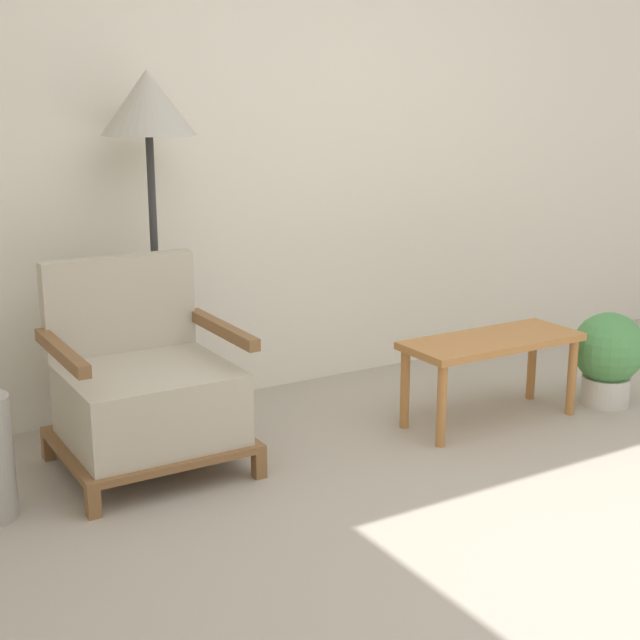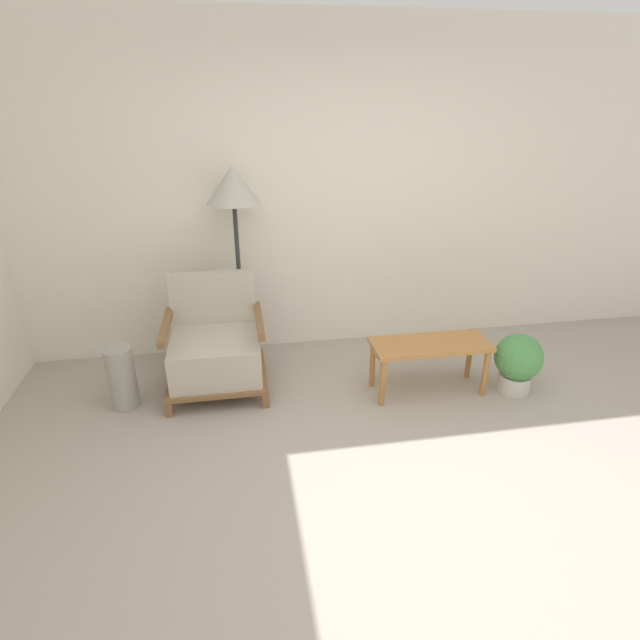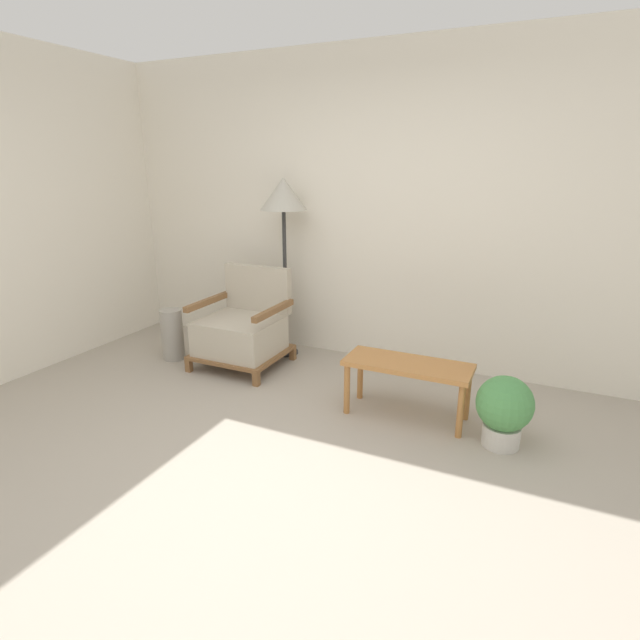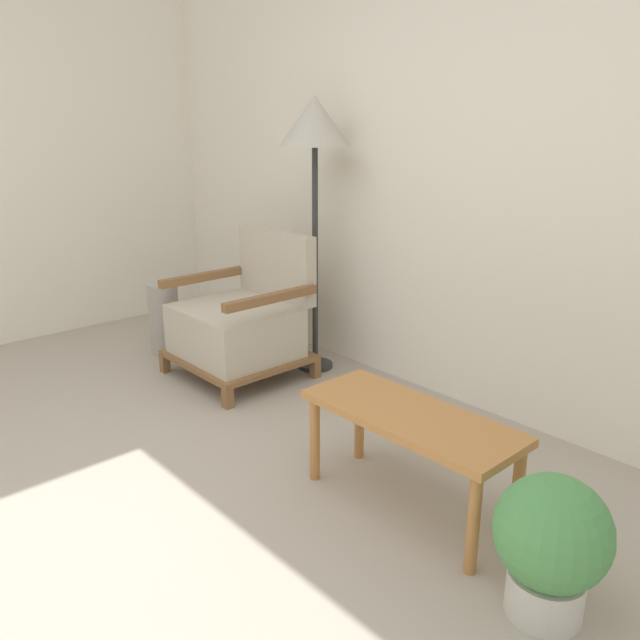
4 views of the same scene
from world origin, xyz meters
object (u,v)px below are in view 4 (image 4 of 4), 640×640
potted_plant (551,542)px  armchair (241,323)px  coffee_table (410,427)px  vase (164,318)px  floor_lamp (315,132)px

potted_plant → armchair: bearing=168.7°
coffee_table → vase: size_ratio=1.87×
floor_lamp → potted_plant: 2.51m
armchair → coffee_table: 1.63m
floor_lamp → armchair: bearing=-118.1°
vase → potted_plant: 2.95m
floor_lamp → coffee_table: bearing=-28.1°
armchair → floor_lamp: bearing=61.9°
coffee_table → vase: (-2.27, 0.17, -0.12)m
armchair → potted_plant: (2.26, -0.45, -0.07)m
armchair → vase: armchair is taller
coffee_table → vase: vase is taller
coffee_table → floor_lamp: bearing=151.9°
floor_lamp → vase: (-0.89, -0.56, -1.20)m
coffee_table → potted_plant: bearing=-10.3°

